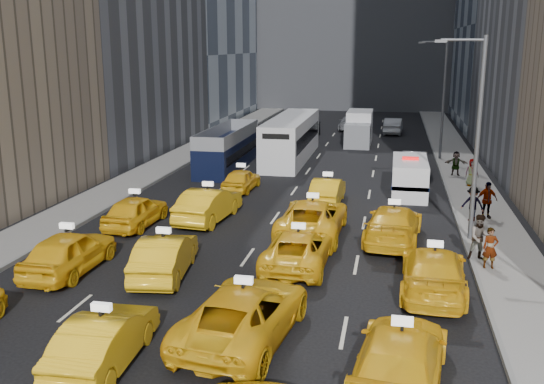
{
  "coord_description": "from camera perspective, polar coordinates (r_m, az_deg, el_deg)",
  "views": [
    {
      "loc": [
        5.69,
        -15.17,
        8.61
      ],
      "look_at": [
        0.36,
        11.39,
        2.0
      ],
      "focal_mm": 40.0,
      "sensor_mm": 36.0,
      "label": 1
    }
  ],
  "objects": [
    {
      "name": "pedestrian_1",
      "position": [
        25.69,
        19.0,
        -4.08
      ],
      "size": [
        0.97,
        0.61,
        1.88
      ],
      "primitive_type": "imported",
      "rotation": [
        0.0,
        0.0,
        0.13
      ],
      "color": "gray",
      "rests_on": "sidewalk_east"
    },
    {
      "name": "ground",
      "position": [
        18.35,
        -8.4,
        -14.44
      ],
      "size": [
        160.0,
        160.0,
        0.0
      ],
      "primitive_type": "plane",
      "color": "black",
      "rests_on": "ground"
    },
    {
      "name": "sidewalk_east",
      "position": [
        41.34,
        17.78,
        1.14
      ],
      "size": [
        3.0,
        90.0,
        0.15
      ],
      "primitive_type": "cube",
      "color": "gray",
      "rests_on": "ground"
    },
    {
      "name": "taxi_10",
      "position": [
        24.16,
        2.5,
        -5.34
      ],
      "size": [
        2.5,
        5.27,
        1.45
      ],
      "primitive_type": "imported",
      "rotation": [
        0.0,
        0.0,
        3.13
      ],
      "color": "yellow",
      "rests_on": "ground"
    },
    {
      "name": "pedestrian_0",
      "position": [
        24.97,
        19.85,
        -4.98
      ],
      "size": [
        0.63,
        0.45,
        1.62
      ],
      "primitive_type": "imported",
      "rotation": [
        0.0,
        0.0,
        0.11
      ],
      "color": "gray",
      "rests_on": "sidewalk_east"
    },
    {
      "name": "city_bus",
      "position": [
        46.54,
        1.84,
        5.06
      ],
      "size": [
        3.15,
        12.72,
        3.26
      ],
      "rotation": [
        0.0,
        0.0,
        -0.04
      ],
      "color": "silver",
      "rests_on": "ground"
    },
    {
      "name": "misc_car_3",
      "position": [
        60.78,
        3.71,
        6.3
      ],
      "size": [
        2.41,
        4.85,
        1.59
      ],
      "primitive_type": "imported",
      "rotation": [
        0.0,
        0.0,
        3.26
      ],
      "color": "black",
      "rests_on": "ground"
    },
    {
      "name": "taxi_15",
      "position": [
        27.57,
        11.36,
        -2.99
      ],
      "size": [
        2.81,
        5.8,
        1.63
      ],
      "primitive_type": "imported",
      "rotation": [
        0.0,
        0.0,
        3.05
      ],
      "color": "yellow",
      "rests_on": "ground"
    },
    {
      "name": "taxi_9",
      "position": [
        23.51,
        -10.07,
        -5.93
      ],
      "size": [
        2.31,
        4.99,
        1.59
      ],
      "primitive_type": "imported",
      "rotation": [
        0.0,
        0.0,
        3.28
      ],
      "color": "yellow",
      "rests_on": "ground"
    },
    {
      "name": "misc_car_0",
      "position": [
        42.73,
        13.24,
        2.77
      ],
      "size": [
        1.79,
        4.73,
        1.54
      ],
      "primitive_type": "imported",
      "rotation": [
        0.0,
        0.0,
        3.11
      ],
      "color": "#939499",
      "rests_on": "ground"
    },
    {
      "name": "taxi_6",
      "position": [
        18.41,
        -2.65,
        -11.3
      ],
      "size": [
        3.46,
        6.26,
        1.66
      ],
      "primitive_type": "imported",
      "rotation": [
        0.0,
        0.0,
        3.02
      ],
      "color": "yellow",
      "rests_on": "ground"
    },
    {
      "name": "pedestrian_2",
      "position": [
        31.28,
        18.36,
        -1.07
      ],
      "size": [
        1.19,
        0.84,
        1.71
      ],
      "primitive_type": "imported",
      "rotation": [
        0.0,
        0.0,
        -0.39
      ],
      "color": "gray",
      "rests_on": "sidewalk_east"
    },
    {
      "name": "sidewalk_west",
      "position": [
        44.14,
        -10.41,
        2.34
      ],
      "size": [
        3.0,
        90.0,
        0.15
      ],
      "primitive_type": "cube",
      "color": "gray",
      "rests_on": "ground"
    },
    {
      "name": "curb_west",
      "position": [
        43.63,
        -8.63,
        2.3
      ],
      "size": [
        0.15,
        90.0,
        0.18
      ],
      "primitive_type": "cube",
      "color": "slate",
      "rests_on": "ground"
    },
    {
      "name": "pedestrian_4",
      "position": [
        39.13,
        18.29,
        1.78
      ],
      "size": [
        0.88,
        0.57,
        1.68
      ],
      "primitive_type": "imported",
      "rotation": [
        0.0,
        0.0,
        0.16
      ],
      "color": "gray",
      "rests_on": "sidewalk_east"
    },
    {
      "name": "double_decker",
      "position": [
        43.39,
        -4.18,
        4.14
      ],
      "size": [
        2.37,
        9.91,
        2.87
      ],
      "rotation": [
        0.0,
        0.0,
        -0.01
      ],
      "color": "black",
      "rests_on": "ground"
    },
    {
      "name": "pedestrian_3",
      "position": [
        32.01,
        19.56,
        -0.71
      ],
      "size": [
        1.18,
        0.78,
        1.85
      ],
      "primitive_type": "imported",
      "rotation": [
        0.0,
        0.0,
        0.29
      ],
      "color": "gray",
      "rests_on": "sidewalk_east"
    },
    {
      "name": "nypd_van",
      "position": [
        36.49,
        12.81,
        1.34
      ],
      "size": [
        2.3,
        5.29,
        2.23
      ],
      "rotation": [
        0.0,
        0.0,
        0.05
      ],
      "color": "white",
      "rests_on": "ground"
    },
    {
      "name": "taxi_17",
      "position": [
        33.69,
        5.25,
        0.12
      ],
      "size": [
        1.68,
        4.45,
        1.45
      ],
      "primitive_type": "imported",
      "rotation": [
        0.0,
        0.0,
        3.11
      ],
      "color": "yellow",
      "rests_on": "ground"
    },
    {
      "name": "taxi_13",
      "position": [
        30.42,
        -6.0,
        -1.17
      ],
      "size": [
        2.28,
        5.24,
        1.67
      ],
      "primitive_type": "imported",
      "rotation": [
        0.0,
        0.0,
        3.04
      ],
      "color": "yellow",
      "rests_on": "ground"
    },
    {
      "name": "taxi_5",
      "position": [
        17.65,
        -15.54,
        -13.26
      ],
      "size": [
        1.77,
        4.62,
        1.5
      ],
      "primitive_type": "imported",
      "rotation": [
        0.0,
        0.0,
        3.18
      ],
      "color": "yellow",
      "rests_on": "ground"
    },
    {
      "name": "taxi_16",
      "position": [
        36.59,
        -2.92,
        1.17
      ],
      "size": [
        1.79,
        4.04,
        1.35
      ],
      "primitive_type": "imported",
      "rotation": [
        0.0,
        0.0,
        3.09
      ],
      "color": "yellow",
      "rests_on": "ground"
    },
    {
      "name": "pedestrian_5",
      "position": [
        41.97,
        16.92,
        2.6
      ],
      "size": [
        1.5,
        0.46,
        1.6
      ],
      "primitive_type": "imported",
      "rotation": [
        0.0,
        0.0,
        0.03
      ],
      "color": "gray",
      "rests_on": "sidewalk_east"
    },
    {
      "name": "misc_car_4",
      "position": [
        61.41,
        11.34,
        6.13
      ],
      "size": [
        1.93,
        4.86,
        1.57
      ],
      "primitive_type": "imported",
      "rotation": [
        0.0,
        0.0,
        3.09
      ],
      "color": "#A2A5AA",
      "rests_on": "ground"
    },
    {
      "name": "taxi_8",
      "position": [
        24.74,
        -18.57,
        -5.36
      ],
      "size": [
        2.02,
        4.9,
        1.66
      ],
      "primitive_type": "imported",
      "rotation": [
        0.0,
        0.0,
        3.13
      ],
      "color": "yellow",
      "rests_on": "ground"
    },
    {
      "name": "taxi_7",
      "position": [
        16.44,
        11.99,
        -15.0
      ],
      "size": [
        2.85,
        5.7,
        1.59
      ],
      "primitive_type": "imported",
      "rotation": [
        0.0,
        0.0,
        3.03
      ],
      "color": "yellow",
      "rests_on": "ground"
    },
    {
      "name": "streetlight_near",
      "position": [
        27.64,
        18.59,
        5.33
      ],
      "size": [
        2.15,
        0.22,
        9.0
      ],
      "color": "#595B60",
      "rests_on": "ground"
    },
    {
      "name": "taxi_11",
      "position": [
        22.38,
        14.96,
        -7.2
      ],
      "size": [
        2.47,
        5.59,
        1.6
      ],
      "primitive_type": "imported",
      "rotation": [
        0.0,
        0.0,
        3.1
      ],
      "color": "yellow",
      "rests_on": "ground"
    },
    {
      "name": "taxi_12",
      "position": [
        30.06,
        -12.71,
        -1.75
      ],
      "size": [
        1.97,
        4.57,
        1.54
      ],
      "primitive_type": "imported",
      "rotation": [
        0.0,
        0.0,
        3.11
      ],
      "color": "yellow",
      "rests_on": "ground"
    },
    {
      "name": "misc_car_2",
      "position": [
        63.37,
        7.34,
        6.45
      ],
      "size": [
        2.13,
        5.0,
        1.44
      ],
      "primitive_type": "imported",
      "rotation": [
        0.0,
        0.0,
        3.12
      ],
      "color": "gray",
      "rests_on": "ground"
    },
    {
      "name": "taxi_14",
      "position": [
        28.02,
        3.83,
        -2.42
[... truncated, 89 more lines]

